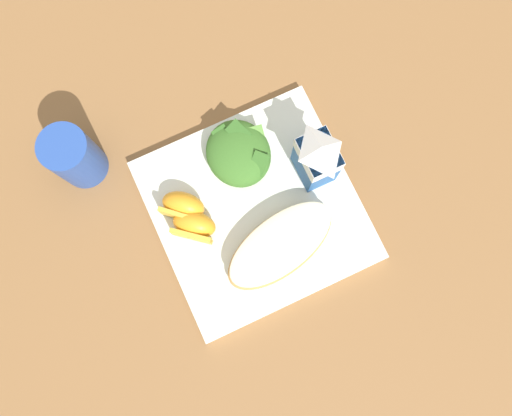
{
  "coord_description": "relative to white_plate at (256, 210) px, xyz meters",
  "views": [
    {
      "loc": [
        0.12,
        -0.05,
        0.75
      ],
      "look_at": [
        0.0,
        0.0,
        0.03
      ],
      "focal_mm": 37.14,
      "sensor_mm": 36.0,
      "label": 1
    }
  ],
  "objects": [
    {
      "name": "green_salad_pile",
      "position": [
        -0.08,
        0.01,
        0.03
      ],
      "size": [
        0.1,
        0.09,
        0.04
      ],
      "color": "#3D7028",
      "rests_on": "white_plate"
    },
    {
      "name": "ground",
      "position": [
        0.0,
        0.0,
        -0.01
      ],
      "size": [
        3.0,
        3.0,
        0.0
      ],
      "primitive_type": "plane",
      "color": "olive"
    },
    {
      "name": "cheesy_pizza_bread",
      "position": [
        0.06,
        0.01,
        0.03
      ],
      "size": [
        0.12,
        0.18,
        0.04
      ],
      "color": "tan",
      "rests_on": "white_plate"
    },
    {
      "name": "milk_carton",
      "position": [
        -0.02,
        0.1,
        0.07
      ],
      "size": [
        0.06,
        0.04,
        0.11
      ],
      "color": "#23569E",
      "rests_on": "white_plate"
    },
    {
      "name": "white_plate",
      "position": [
        0.0,
        0.0,
        0.0
      ],
      "size": [
        0.28,
        0.28,
        0.02
      ],
      "primitive_type": "cube",
      "color": "white",
      "rests_on": "ground"
    },
    {
      "name": "orange_wedge_front",
      "position": [
        -0.04,
        -0.09,
        0.03
      ],
      "size": [
        0.07,
        0.07,
        0.04
      ],
      "color": "orange",
      "rests_on": "white_plate"
    },
    {
      "name": "orange_wedge_middle",
      "position": [
        -0.01,
        -0.09,
        0.03
      ],
      "size": [
        0.07,
        0.07,
        0.04
      ],
      "color": "orange",
      "rests_on": "white_plate"
    },
    {
      "name": "drinking_blue_cup",
      "position": [
        -0.17,
        -0.2,
        0.04
      ],
      "size": [
        0.07,
        0.07,
        0.1
      ],
      "primitive_type": "cylinder",
      "color": "#284CA3",
      "rests_on": "ground"
    }
  ]
}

